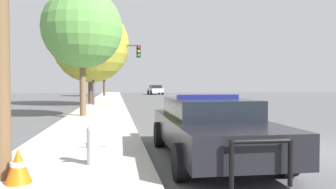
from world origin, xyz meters
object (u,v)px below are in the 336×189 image
object	(u,v)px
car_background_distant	(155,90)
tree_sidewalk_near	(82,29)
traffic_light	(114,61)
tree_sidewalk_far	(104,64)
tree_sidewalk_mid	(91,45)
fire_hydrant	(93,143)
traffic_cone	(18,166)
police_car	(210,126)

from	to	relation	value
car_background_distant	tree_sidewalk_near	size ratio (longest dim) A/B	0.72
traffic_light	tree_sidewalk_near	distance (m)	8.78
tree_sidewalk_far	tree_sidewalk_mid	size ratio (longest dim) A/B	0.82
traffic_light	tree_sidewalk_far	xyz separation A→B (m)	(-1.33, 18.94, 0.89)
car_background_distant	tree_sidewalk_mid	world-z (taller)	tree_sidewalk_mid
fire_hydrant	traffic_cone	distance (m)	1.46
fire_hydrant	traffic_cone	xyz separation A→B (m)	(-1.04, -1.02, -0.13)
fire_hydrant	car_background_distant	distance (m)	45.37
fire_hydrant	tree_sidewalk_near	size ratio (longest dim) A/B	0.12
tree_sidewalk_near	tree_sidewalk_far	bearing A→B (deg)	89.85
tree_sidewalk_mid	traffic_cone	xyz separation A→B (m)	(0.36, -20.37, -4.24)
car_background_distant	traffic_cone	distance (m)	46.54
traffic_light	traffic_cone	xyz separation A→B (m)	(-1.33, -19.45, -2.98)
tree_sidewalk_near	traffic_light	bearing A→B (deg)	80.74
police_car	tree_sidewalk_far	xyz separation A→B (m)	(-3.53, 36.68, 3.55)
police_car	car_background_distant	bearing A→B (deg)	-94.60
car_background_distant	tree_sidewalk_mid	size ratio (longest dim) A/B	0.59
police_car	car_background_distant	size ratio (longest dim) A/B	1.18
car_background_distant	tree_sidewalk_far	bearing A→B (deg)	-139.66
tree_sidewalk_mid	tree_sidewalk_far	bearing A→B (deg)	88.87
tree_sidewalk_far	tree_sidewalk_near	xyz separation A→B (m)	(-0.07, -27.56, 0.01)
tree_sidewalk_near	tree_sidewalk_mid	bearing A→B (deg)	91.71
fire_hydrant	tree_sidewalk_near	xyz separation A→B (m)	(-1.11, 9.81, 3.75)
tree_sidewalk_far	tree_sidewalk_mid	distance (m)	18.03
tree_sidewalk_mid	traffic_cone	size ratio (longest dim) A/B	14.02
tree_sidewalk_far	tree_sidewalk_near	size ratio (longest dim) A/B	1.00
traffic_light	car_background_distant	world-z (taller)	traffic_light
police_car	fire_hydrant	xyz separation A→B (m)	(-2.49, -0.70, -0.19)
traffic_light	traffic_cone	distance (m)	19.72
police_car	car_background_distant	world-z (taller)	car_background_distant
tree_sidewalk_far	traffic_cone	world-z (taller)	tree_sidewalk_far
tree_sidewalk_mid	car_background_distant	bearing A→B (deg)	72.57
fire_hydrant	tree_sidewalk_near	bearing A→B (deg)	96.47
tree_sidewalk_mid	traffic_light	bearing A→B (deg)	-28.45
fire_hydrant	traffic_light	world-z (taller)	traffic_light
traffic_light	tree_sidewalk_near	xyz separation A→B (m)	(-1.41, -8.62, 0.90)
traffic_cone	tree_sidewalk_mid	bearing A→B (deg)	91.02
traffic_cone	car_background_distant	bearing A→B (deg)	80.53
tree_sidewalk_far	car_background_distant	bearing A→B (deg)	44.44
tree_sidewalk_mid	traffic_cone	bearing A→B (deg)	-88.98
tree_sidewalk_near	traffic_cone	world-z (taller)	tree_sidewalk_near
police_car	tree_sidewalk_far	world-z (taller)	tree_sidewalk_far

